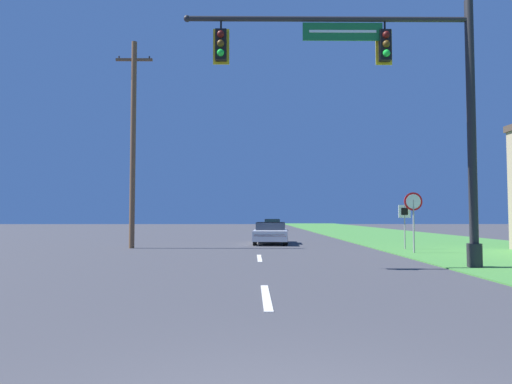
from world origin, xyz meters
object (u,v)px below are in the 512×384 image
utility_pole_near (133,141)px  stop_sign (413,209)px  signal_mast (403,98)px  far_car (272,225)px  car_ahead (271,233)px  route_sign_post (405,217)px

utility_pole_near → stop_sign: bearing=-14.7°
signal_mast → stop_sign: (2.12, 5.21, -3.30)m
far_car → stop_sign: size_ratio=1.74×
signal_mast → utility_pole_near: 13.44m
car_ahead → route_sign_post: route_sign_post is taller
car_ahead → route_sign_post: size_ratio=2.31×
far_car → utility_pole_near: (-7.95, -26.36, 4.64)m
car_ahead → stop_sign: size_ratio=1.87×
far_car → signal_mast: bearing=-86.0°
route_sign_post → utility_pole_near: size_ratio=0.20×
car_ahead → stop_sign: stop_sign is taller
signal_mast → utility_pole_near: (-10.41, 8.49, 0.08)m
car_ahead → route_sign_post: 7.67m
signal_mast → stop_sign: 6.52m
car_ahead → utility_pole_near: size_ratio=0.46×
far_car → car_ahead: bearing=-92.7°
stop_sign → utility_pole_near: size_ratio=0.25×
far_car → utility_pole_near: size_ratio=0.43×
signal_mast → far_car: (-2.47, 34.85, -4.56)m
car_ahead → route_sign_post: bearing=-38.1°
car_ahead → utility_pole_near: bearing=-152.9°
signal_mast → route_sign_post: size_ratio=4.43×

